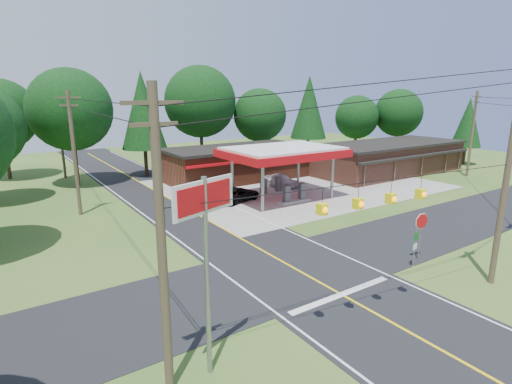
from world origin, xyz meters
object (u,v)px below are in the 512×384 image
sedan_car (282,180)px  big_stop_sign (206,231)px  octagonal_stop_sign (421,225)px  gas_canopy (283,154)px  suv_car (237,194)px

sedan_car → big_stop_sign: (-20.00, -22.01, 4.63)m
big_stop_sign → octagonal_stop_sign: 15.45m
gas_canopy → sedan_car: 6.15m
suv_car → big_stop_sign: size_ratio=0.65×
suv_car → big_stop_sign: big_stop_sign is taller
gas_canopy → sedan_car: size_ratio=2.65×
gas_canopy → octagonal_stop_sign: gas_canopy is taller
sedan_car → big_stop_sign: bearing=-147.9°
sedan_car → gas_canopy: bearing=-142.5°
gas_canopy → suv_car: (-4.07, 1.50, -3.62)m
suv_car → gas_canopy: bearing=-126.3°
sedan_car → big_stop_sign: size_ratio=0.56×
gas_canopy → sedan_car: gas_canopy is taller
sedan_car → octagonal_stop_sign: octagonal_stop_sign is taller
suv_car → sedan_car: sedan_car is taller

